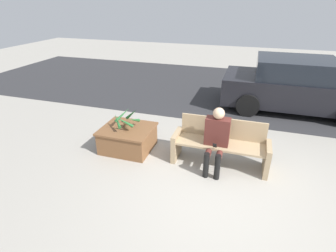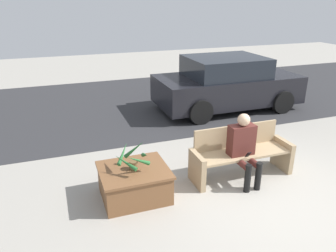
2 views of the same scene
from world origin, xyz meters
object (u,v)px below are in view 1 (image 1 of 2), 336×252
object	(u,v)px
person_seated	(216,137)
planter_box	(128,138)
potted_plant	(126,120)
parked_car	(295,85)
bench	(221,144)

from	to	relation	value
person_seated	planter_box	size ratio (longest dim) A/B	1.13
potted_plant	parked_car	world-z (taller)	parked_car
bench	planter_box	bearing A→B (deg)	-178.58
person_seated	potted_plant	distance (m)	1.85
person_seated	potted_plant	world-z (taller)	person_seated
bench	potted_plant	world-z (taller)	potted_plant
bench	person_seated	size ratio (longest dim) A/B	1.51
parked_car	bench	bearing A→B (deg)	-115.25
person_seated	parked_car	bearing A→B (deg)	64.92
potted_plant	planter_box	bearing A→B (deg)	80.55
planter_box	parked_car	xyz separation A→B (m)	(3.53, 3.46, 0.45)
bench	parked_car	distance (m)	3.78
planter_box	person_seated	bearing A→B (deg)	-4.22
person_seated	planter_box	world-z (taller)	person_seated
bench	person_seated	bearing A→B (deg)	-111.76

